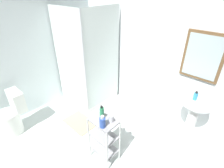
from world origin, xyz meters
name	(u,v)px	position (x,y,z in m)	size (l,w,h in m)	color
ground_plane	(84,168)	(0.00, 0.00, -0.01)	(4.20, 4.20, 0.02)	silver
wall_back	(160,53)	(0.01, 1.85, 1.25)	(4.20, 0.14, 2.50)	white
wall_left	(9,55)	(-1.85, 0.00, 1.25)	(0.10, 4.20, 2.50)	white
shower_stall	(89,82)	(-1.22, 1.19, 0.46)	(0.92, 0.92, 2.00)	white
pedestal_sink	(194,113)	(0.88, 1.52, 0.58)	(0.46, 0.37, 0.81)	white
sink_faucet	(201,95)	(0.88, 1.64, 0.86)	(0.03, 0.03, 0.10)	silver
toilet	(11,117)	(-1.48, -0.36, 0.31)	(0.37, 0.49, 0.76)	white
storage_cart	(104,137)	(0.10, 0.33, 0.44)	(0.38, 0.28, 0.74)	silver
hand_soap_bottle	(195,96)	(0.83, 1.53, 0.87)	(0.06, 0.06, 0.14)	#389ED1
shampoo_bottle_blue	(103,122)	(0.17, 0.25, 0.82)	(0.08, 0.08, 0.18)	#2F52B3
body_wash_bottle_green	(102,113)	(0.04, 0.36, 0.83)	(0.06, 0.06, 0.20)	#2E8D5A
rinse_cup	(111,118)	(0.18, 0.40, 0.79)	(0.08, 0.08, 0.11)	silver
bath_mat	(80,122)	(-0.78, 0.54, 0.01)	(0.60, 0.40, 0.02)	tan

